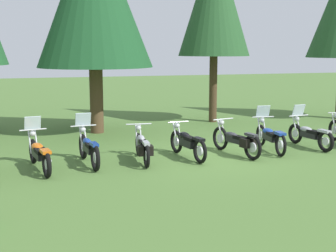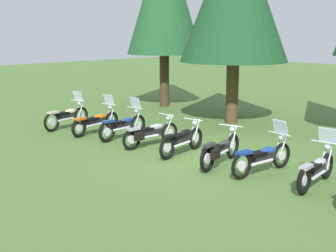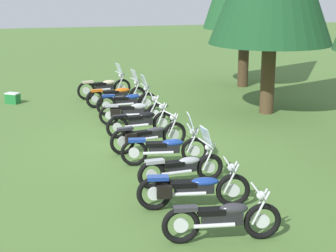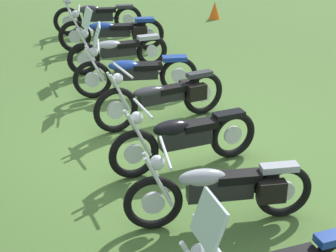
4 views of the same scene
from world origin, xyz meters
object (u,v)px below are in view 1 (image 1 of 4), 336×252
at_px(motorcycle_5, 237,140).
at_px(motorcycle_4, 187,143).
at_px(motorcycle_1, 39,153).
at_px(motorcycle_2, 89,148).
at_px(motorcycle_7, 309,134).
at_px(motorcycle_3, 143,146).
at_px(motorcycle_6, 270,136).

bearing_deg(motorcycle_5, motorcycle_4, 73.71).
bearing_deg(motorcycle_1, motorcycle_2, -91.36).
xyz_separation_m(motorcycle_1, motorcycle_2, (1.33, 0.20, 0.01)).
distance_m(motorcycle_5, motorcycle_7, 2.75).
height_order(motorcycle_3, motorcycle_5, motorcycle_5).
bearing_deg(motorcycle_7, motorcycle_4, 86.21).
distance_m(motorcycle_3, motorcycle_5, 2.92).
bearing_deg(motorcycle_4, motorcycle_1, 83.80).
distance_m(motorcycle_2, motorcycle_7, 7.17).
height_order(motorcycle_5, motorcycle_7, motorcycle_7).
xyz_separation_m(motorcycle_3, motorcycle_6, (4.19, 0.22, 0.03)).
height_order(motorcycle_1, motorcycle_6, motorcycle_6).
bearing_deg(motorcycle_4, motorcycle_2, 80.80).
bearing_deg(motorcycle_6, motorcycle_7, -80.58).
height_order(motorcycle_2, motorcycle_4, motorcycle_2).
bearing_deg(motorcycle_1, motorcycle_5, -99.38).
height_order(motorcycle_2, motorcycle_3, motorcycle_2).
xyz_separation_m(motorcycle_2, motorcycle_6, (5.70, 0.10, 0.01)).
relative_size(motorcycle_1, motorcycle_4, 1.08).
distance_m(motorcycle_4, motorcycle_7, 4.29).
bearing_deg(motorcycle_3, motorcycle_5, -85.15).
xyz_separation_m(motorcycle_6, motorcycle_7, (1.48, 0.07, -0.03)).
bearing_deg(motorcycle_7, motorcycle_2, 84.73).
relative_size(motorcycle_6, motorcycle_7, 1.07).
xyz_separation_m(motorcycle_4, motorcycle_7, (4.28, 0.21, -0.01)).
bearing_deg(motorcycle_5, motorcycle_6, -91.89).
distance_m(motorcycle_3, motorcycle_6, 4.19).
xyz_separation_m(motorcycle_5, motorcycle_7, (2.74, 0.31, -0.01)).
relative_size(motorcycle_1, motorcycle_2, 1.06).
xyz_separation_m(motorcycle_1, motorcycle_3, (2.84, 0.08, -0.01)).
distance_m(motorcycle_5, motorcycle_6, 1.28).
relative_size(motorcycle_3, motorcycle_4, 1.02).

